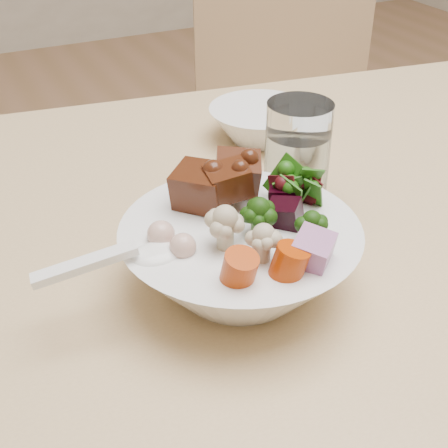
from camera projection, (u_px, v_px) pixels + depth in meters
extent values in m
cube|color=#D7B37E|center=(428.00, 210.00, 0.75)|extent=(1.58, 1.03, 0.04)
cube|color=tan|center=(293.00, 150.00, 1.40)|extent=(0.53, 0.53, 0.04)
cube|color=tan|center=(283.00, 24.00, 1.43)|extent=(0.40, 0.17, 0.45)
cylinder|color=tan|center=(223.00, 285.00, 1.37)|extent=(0.03, 0.03, 0.42)
cylinder|color=tan|center=(379.00, 275.00, 1.39)|extent=(0.03, 0.03, 0.42)
cylinder|color=tan|center=(210.00, 202.00, 1.66)|extent=(0.03, 0.03, 0.42)
cylinder|color=tan|center=(340.00, 196.00, 1.69)|extent=(0.03, 0.03, 0.42)
sphere|color=black|center=(259.00, 222.00, 0.55)|extent=(0.04, 0.04, 0.04)
sphere|color=beige|center=(225.00, 233.00, 0.53)|extent=(0.04, 0.04, 0.04)
cube|color=black|center=(285.00, 200.00, 0.59)|extent=(0.04, 0.04, 0.03)
cube|color=#A16195|center=(312.00, 252.00, 0.52)|extent=(0.05, 0.05, 0.04)
cylinder|color=#BC3105|center=(239.00, 270.00, 0.50)|extent=(0.04, 0.04, 0.03)
sphere|color=#DAAA98|center=(183.00, 246.00, 0.53)|extent=(0.02, 0.02, 0.02)
ellipsoid|color=white|center=(156.00, 256.00, 0.53)|extent=(0.05, 0.04, 0.02)
cube|color=white|center=(85.00, 264.00, 0.51)|extent=(0.09, 0.02, 0.02)
cylinder|color=silver|center=(297.00, 156.00, 0.69)|extent=(0.07, 0.07, 0.12)
cylinder|color=white|center=(296.00, 168.00, 0.70)|extent=(0.06, 0.06, 0.08)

